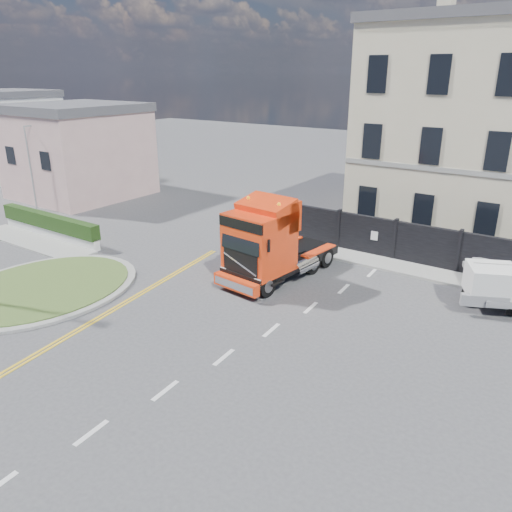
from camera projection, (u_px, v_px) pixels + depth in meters
The scene contains 13 objects.
ground at pixel (215, 306), 19.84m from camera, with size 120.00×120.00×0.00m, color #424244.
traffic_island at pixel (42, 288), 21.24m from camera, with size 6.80×6.80×0.17m.
hedge_wall at pixel (50, 225), 27.67m from camera, with size 8.00×0.55×1.35m.
pavement_side at pixel (33, 242), 27.07m from camera, with size 8.50×1.80×0.10m, color gray.
seaside_bldg_pink at pixel (79, 155), 36.40m from camera, with size 8.00×8.00×6.00m, color beige.
seaside_bldg_cream at pixel (40, 149), 42.38m from camera, with size 9.00×8.00×5.00m, color beige.
seaside_bldg_white at pixel (4, 133), 46.62m from camera, with size 8.00×8.00×6.50m, color silver.
hoarding_fence at pixel (448, 251), 22.93m from camera, with size 18.80×0.25×2.00m.
georgian_building at pixel (487, 129), 27.33m from camera, with size 12.30×10.30×12.80m.
pavement_far at pixel (428, 273), 22.86m from camera, with size 20.00×1.60×0.12m, color gray.
truck at pixel (268, 246), 21.62m from camera, with size 2.94×6.37×3.69m.
flatbed_pickup at pixel (493, 282), 19.59m from camera, with size 3.34×4.74×1.79m.
lamppost_slim at pixel (29, 161), 32.30m from camera, with size 0.23×0.45×5.56m.
Camera 1 is at (11.55, -13.78, 8.78)m, focal length 35.00 mm.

